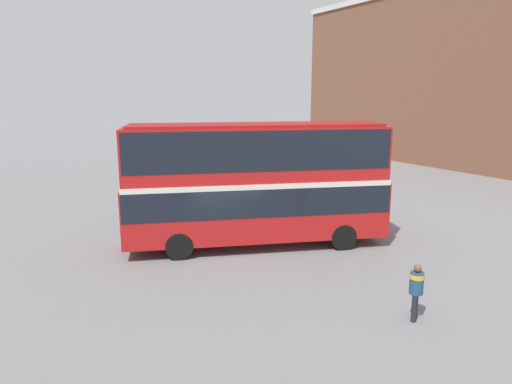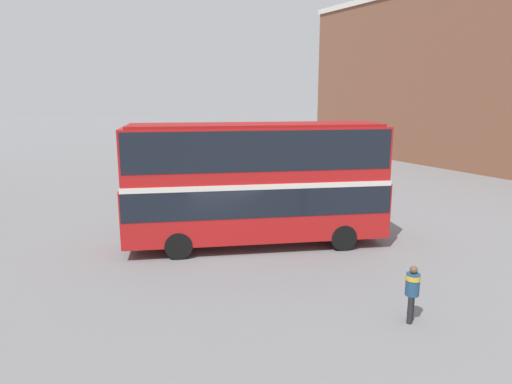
# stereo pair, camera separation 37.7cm
# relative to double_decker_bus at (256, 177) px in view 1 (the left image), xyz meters

# --- Properties ---
(ground_plane) EXTENTS (240.00, 240.00, 0.00)m
(ground_plane) POSITION_rel_double_decker_bus_xyz_m (-1.64, -0.03, -2.77)
(ground_plane) COLOR slate
(double_decker_bus) EXTENTS (10.41, 5.75, 4.85)m
(double_decker_bus) POSITION_rel_double_decker_bus_xyz_m (0.00, 0.00, 0.00)
(double_decker_bus) COLOR red
(double_decker_bus) RESTS_ON ground_plane
(pedestrian_foreground) EXTENTS (0.54, 0.54, 1.57)m
(pedestrian_foreground) POSITION_rel_double_decker_bus_xyz_m (0.62, -7.52, -1.81)
(pedestrian_foreground) COLOR #232328
(pedestrian_foreground) RESTS_ON ground_plane
(parked_car_kerb_far) EXTENTS (4.59, 2.14, 1.68)m
(parked_car_kerb_far) POSITION_rel_double_decker_bus_xyz_m (1.40, 15.12, -1.92)
(parked_car_kerb_far) COLOR maroon
(parked_car_kerb_far) RESTS_ON ground_plane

